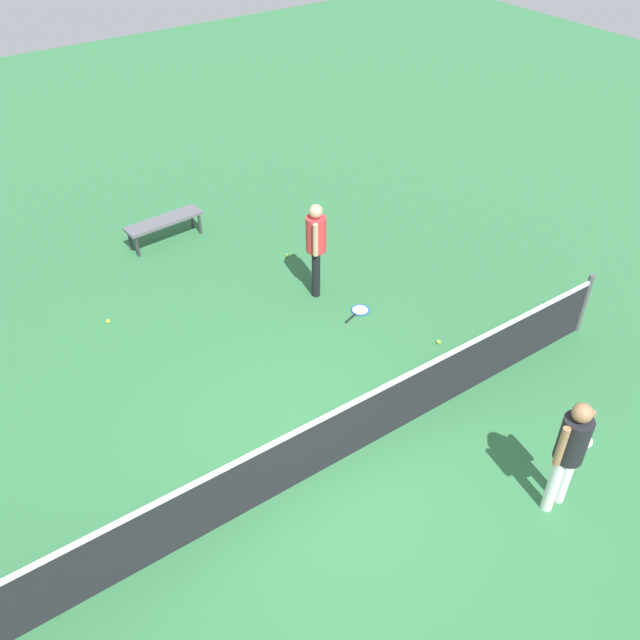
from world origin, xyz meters
TOP-DOWN VIEW (x-y plane):
  - ground_plane at (0.00, 0.00)m, footprint 40.00×40.00m
  - court_net at (0.00, 0.00)m, footprint 10.09×0.09m
  - player_near_side at (-2.12, -3.29)m, footprint 0.47×0.47m
  - player_far_side at (-1.98, 2.05)m, footprint 0.52×0.34m
  - tennis_racket_near_player at (-2.39, -2.40)m, footprint 0.61×0.40m
  - tennis_racket_far_player at (-3.14, 1.58)m, footprint 0.61×0.40m
  - tennis_ball_near_player at (-2.91, -1.02)m, footprint 0.07×0.07m
  - tennis_ball_by_net at (-2.31, -4.51)m, footprint 0.07×0.07m
  - tennis_ball_midcourt at (1.20, -4.52)m, footprint 0.07×0.07m
  - courtside_bench at (-0.68, -6.33)m, footprint 1.52×0.50m

SIDE VIEW (x-z plane):
  - ground_plane at x=0.00m, z-range 0.00..0.00m
  - tennis_racket_near_player at x=-2.39m, z-range 0.00..0.03m
  - tennis_racket_far_player at x=-3.14m, z-range 0.00..0.03m
  - tennis_ball_near_player at x=-2.91m, z-range 0.00..0.07m
  - tennis_ball_by_net at x=-2.31m, z-range 0.00..0.07m
  - tennis_ball_midcourt at x=1.20m, z-range 0.00..0.07m
  - courtside_bench at x=-0.68m, z-range 0.18..0.66m
  - court_net at x=0.00m, z-range -0.03..1.04m
  - player_near_side at x=-2.12m, z-range 0.16..1.86m
  - player_far_side at x=-1.98m, z-range 0.16..1.86m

